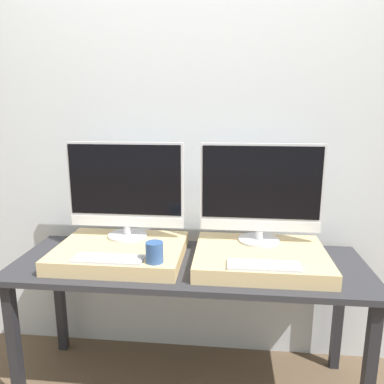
{
  "coord_description": "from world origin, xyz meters",
  "views": [
    {
      "loc": [
        0.2,
        -1.47,
        1.52
      ],
      "look_at": [
        0.0,
        0.46,
        1.08
      ],
      "focal_mm": 35.0,
      "sensor_mm": 36.0,
      "label": 1
    }
  ],
  "objects_px": {
    "keyboard_left": "(108,259)",
    "keyboard_right": "(264,265)",
    "monitor_left": "(126,189)",
    "monitor_right": "(261,192)",
    "mug": "(154,252)"
  },
  "relations": [
    {
      "from": "keyboard_left",
      "to": "mug",
      "type": "height_order",
      "value": "mug"
    },
    {
      "from": "keyboard_left",
      "to": "keyboard_right",
      "type": "relative_size",
      "value": 1.0
    },
    {
      "from": "keyboard_left",
      "to": "monitor_right",
      "type": "bearing_deg",
      "value": 24.68
    },
    {
      "from": "monitor_left",
      "to": "mug",
      "type": "xyz_separation_m",
      "value": [
        0.22,
        -0.33,
        -0.22
      ]
    },
    {
      "from": "mug",
      "to": "keyboard_right",
      "type": "xyz_separation_m",
      "value": [
        0.5,
        0.0,
        -0.04
      ]
    },
    {
      "from": "keyboard_left",
      "to": "keyboard_right",
      "type": "height_order",
      "value": "same"
    },
    {
      "from": "monitor_left",
      "to": "monitor_right",
      "type": "distance_m",
      "value": 0.72
    },
    {
      "from": "monitor_left",
      "to": "monitor_right",
      "type": "bearing_deg",
      "value": 0.0
    },
    {
      "from": "monitor_left",
      "to": "keyboard_left",
      "type": "bearing_deg",
      "value": -90.0
    },
    {
      "from": "monitor_right",
      "to": "keyboard_right",
      "type": "bearing_deg",
      "value": -90.0
    },
    {
      "from": "monitor_right",
      "to": "monitor_left",
      "type": "bearing_deg",
      "value": 180.0
    },
    {
      "from": "monitor_right",
      "to": "keyboard_left",
      "type": "bearing_deg",
      "value": -155.32
    },
    {
      "from": "mug",
      "to": "monitor_right",
      "type": "distance_m",
      "value": 0.64
    },
    {
      "from": "mug",
      "to": "keyboard_right",
      "type": "distance_m",
      "value": 0.5
    },
    {
      "from": "keyboard_right",
      "to": "monitor_right",
      "type": "bearing_deg",
      "value": 90.0
    }
  ]
}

